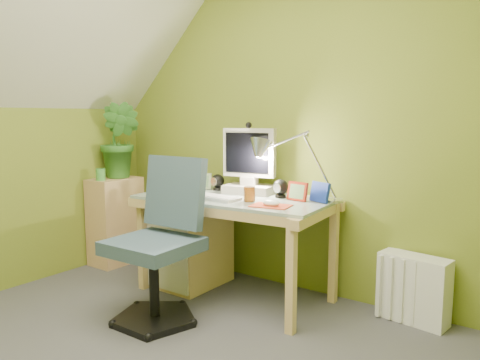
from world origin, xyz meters
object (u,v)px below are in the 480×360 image
Objects in this scene: monitor at (249,159)px; task_chair at (153,243)px; desk_lamp at (307,150)px; radiator at (414,289)px; desk at (234,246)px; side_ledge at (116,221)px; potted_plant at (120,140)px.

monitor reaches higher than task_chair.
desk_lamp is (0.45, 0.00, 0.08)m from monitor.
task_chair is 2.41× the size of radiator.
radiator is at bearing -6.06° from monitor.
monitor is 1.36m from radiator.
desk is at bearing -151.64° from desk_lamp.
side_ledge is at bearing 148.75° from task_chair.
desk_lamp is 1.07m from radiator.
monitor is 0.78× the size of potted_plant.
task_chair is (-0.14, -0.81, -0.45)m from monitor.
desk is 1.18m from radiator.
desk is 1.79× the size of side_ledge.
monitor is at bearing 78.80° from task_chair.
task_chair is (-0.14, -0.63, 0.14)m from desk.
desk is 2.63× the size of monitor.
task_chair reaches higher than desk.
radiator is (0.68, 0.11, -0.82)m from desk_lamp.
task_chair is at bearing -29.74° from side_ledge.
radiator is (1.27, 0.92, -0.29)m from task_chair.
side_ledge is at bearing -165.27° from radiator.
potted_plant reaches higher than radiator.
potted_plant reaches higher than desk.
task_chair reaches higher than radiator.
radiator is (2.35, 0.23, -0.84)m from potted_plant.
desk_lamp is at bearing 52.47° from task_chair.
side_ledge is (-1.25, 0.01, 0.01)m from desk.
monitor is 1.23m from potted_plant.
monitor reaches higher than side_ledge.
potted_plant is at bearing -169.27° from desk_lamp.
desk is at bearing 76.10° from task_chair.
monitor is 0.76× the size of desk_lamp.
desk reaches higher than radiator.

